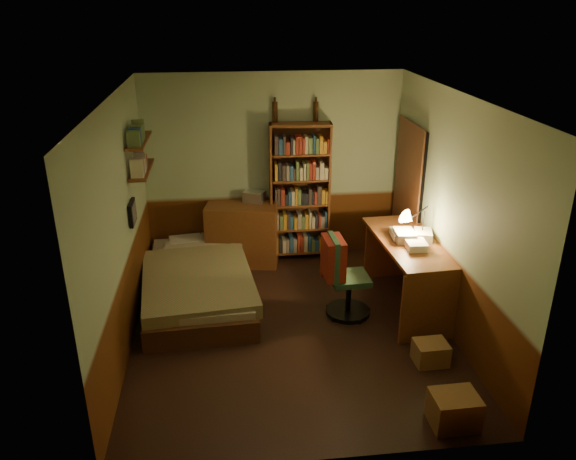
{
  "coord_description": "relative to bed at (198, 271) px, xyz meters",
  "views": [
    {
      "loc": [
        -0.67,
        -5.44,
        3.5
      ],
      "look_at": [
        0.0,
        0.25,
        1.1
      ],
      "focal_mm": 35.0,
      "sensor_mm": 36.0,
      "label": 1
    }
  ],
  "objects": [
    {
      "name": "desk",
      "position": [
        2.49,
        -0.52,
        0.09
      ],
      "size": [
        0.75,
        1.64,
        0.86
      ],
      "primitive_type": "cube",
      "rotation": [
        0.0,
        0.0,
        0.05
      ],
      "color": "brown",
      "rests_on": "ground"
    },
    {
      "name": "wall_back",
      "position": [
        1.05,
        1.15,
        0.96
      ],
      "size": [
        3.5,
        0.02,
        2.6
      ],
      "primitive_type": "cube",
      "color": "gray",
      "rests_on": "ground"
    },
    {
      "name": "office_chair",
      "position": [
        1.76,
        -0.64,
        0.13
      ],
      "size": [
        0.49,
        0.43,
        0.94
      ],
      "primitive_type": "cube",
      "rotation": [
        0.0,
        0.0,
        0.04
      ],
      "color": "#2B5235",
      "rests_on": "ground"
    },
    {
      "name": "wall_left",
      "position": [
        -0.71,
        -0.86,
        0.96
      ],
      "size": [
        0.02,
        4.0,
        2.6
      ],
      "primitive_type": "cube",
      "color": "gray",
      "rests_on": "ground"
    },
    {
      "name": "ceiling",
      "position": [
        1.05,
        -0.86,
        2.27
      ],
      "size": [
        3.5,
        4.0,
        0.02
      ],
      "primitive_type": "cube",
      "color": "silver",
      "rests_on": "wall_back"
    },
    {
      "name": "bottle_left",
      "position": [
        1.08,
        1.1,
        1.74
      ],
      "size": [
        0.09,
        0.09,
        0.27
      ],
      "primitive_type": "cylinder",
      "rotation": [
        0.0,
        0.0,
        0.3
      ],
      "color": "black",
      "rests_on": "bookshelf"
    },
    {
      "name": "cardboard_box_a",
      "position": [
        2.28,
        -2.58,
        -0.19
      ],
      "size": [
        0.41,
        0.33,
        0.3
      ],
      "primitive_type": "cube",
      "rotation": [
        0.0,
        0.0,
        0.02
      ],
      "color": "brown",
      "rests_on": "ground"
    },
    {
      "name": "bed",
      "position": [
        0.0,
        0.0,
        0.0
      ],
      "size": [
        1.34,
        2.35,
        0.68
      ],
      "primitive_type": "cube",
      "rotation": [
        0.0,
        0.0,
        0.05
      ],
      "color": "#6C864E",
      "rests_on": "ground"
    },
    {
      "name": "framed_picture",
      "position": [
        -0.67,
        -0.26,
        0.91
      ],
      "size": [
        0.04,
        0.32,
        0.26
      ],
      "primitive_type": "cube",
      "color": "black",
      "rests_on": "wall_left"
    },
    {
      "name": "desk_lamp",
      "position": [
        2.65,
        -0.48,
        0.78
      ],
      "size": [
        0.19,
        0.19,
        0.53
      ],
      "primitive_type": "cone",
      "rotation": [
        0.0,
        0.0,
        -0.22
      ],
      "color": "black",
      "rests_on": "desk"
    },
    {
      "name": "dresser",
      "position": [
        0.59,
        0.9,
        0.09
      ],
      "size": [
        1.04,
        0.65,
        0.86
      ],
      "primitive_type": "cube",
      "rotation": [
        0.0,
        0.0,
        -0.18
      ],
      "color": "brown",
      "rests_on": "ground"
    },
    {
      "name": "wall_front",
      "position": [
        1.05,
        -2.87,
        0.96
      ],
      "size": [
        3.5,
        0.02,
        2.6
      ],
      "primitive_type": "cube",
      "color": "gray",
      "rests_on": "ground"
    },
    {
      "name": "bottle_right",
      "position": [
        1.62,
        1.1,
        1.73
      ],
      "size": [
        0.08,
        0.08,
        0.26
      ],
      "primitive_type": "cylinder",
      "rotation": [
        0.0,
        0.0,
        -0.16
      ],
      "color": "black",
      "rests_on": "bookshelf"
    },
    {
      "name": "wall_right",
      "position": [
        2.81,
        -0.86,
        0.96
      ],
      "size": [
        0.02,
        4.0,
        2.6
      ],
      "primitive_type": "cube",
      "color": "gray",
      "rests_on": "ground"
    },
    {
      "name": "wall_shelf_lower",
      "position": [
        -0.59,
        0.24,
        1.26
      ],
      "size": [
        0.2,
        0.9,
        0.03
      ],
      "primitive_type": "cube",
      "color": "brown",
      "rests_on": "wall_left"
    },
    {
      "name": "door_trim",
      "position": [
        2.73,
        0.44,
        0.66
      ],
      "size": [
        0.02,
        0.98,
        2.08
      ],
      "primitive_type": "cube",
      "color": "#402212",
      "rests_on": "ground"
    },
    {
      "name": "wall_shelf_upper",
      "position": [
        -0.59,
        0.24,
        1.61
      ],
      "size": [
        0.2,
        0.9,
        0.03
      ],
      "primitive_type": "cube",
      "color": "brown",
      "rests_on": "wall_left"
    },
    {
      "name": "floor",
      "position": [
        1.05,
        -0.86,
        -0.35
      ],
      "size": [
        3.5,
        4.0,
        0.02
      ],
      "primitive_type": "cube",
      "color": "black",
      "rests_on": "ground"
    },
    {
      "name": "bookshelf",
      "position": [
        1.41,
        0.99,
        0.63
      ],
      "size": [
        0.85,
        0.33,
        1.94
      ],
      "primitive_type": "cube",
      "rotation": [
        0.0,
        0.0,
        -0.09
      ],
      "color": "brown",
      "rests_on": "ground"
    },
    {
      "name": "red_jacket",
      "position": [
        1.92,
        -0.85,
        0.84
      ],
      "size": [
        0.35,
        0.45,
        0.47
      ],
      "primitive_type": "cube",
      "rotation": [
        0.0,
        0.0,
        0.39
      ],
      "color": "maroon",
      "rests_on": "office_chair"
    },
    {
      "name": "paper_stack",
      "position": [
        2.65,
        -0.51,
        0.57
      ],
      "size": [
        0.26,
        0.31,
        0.11
      ],
      "primitive_type": "cube",
      "rotation": [
        0.0,
        0.0,
        -0.27
      ],
      "color": "silver",
      "rests_on": "desk"
    },
    {
      "name": "mini_stereo",
      "position": [
        0.77,
        1.03,
        0.6
      ],
      "size": [
        0.34,
        0.31,
        0.15
      ],
      "primitive_type": "cube",
      "rotation": [
        0.0,
        0.0,
        -0.44
      ],
      "color": "#B2B2B7",
      "rests_on": "dresser"
    },
    {
      "name": "doorway",
      "position": [
        2.77,
        0.44,
        0.66
      ],
      "size": [
        0.06,
        0.9,
        2.0
      ],
      "primitive_type": "cube",
      "color": "black",
      "rests_on": "ground"
    },
    {
      "name": "cardboard_box_b",
      "position": [
        2.4,
        -1.69,
        -0.22
      ],
      "size": [
        0.34,
        0.28,
        0.23
      ],
      "primitive_type": "cube",
      "rotation": [
        0.0,
        0.0,
        0.04
      ],
      "color": "brown",
      "rests_on": "ground"
    }
  ]
}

